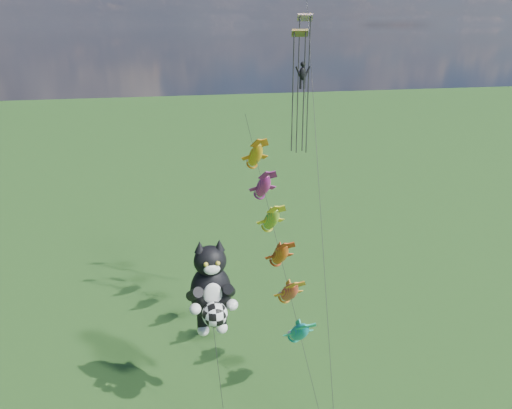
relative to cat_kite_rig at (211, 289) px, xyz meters
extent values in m
cylinder|color=black|center=(0.12, -1.42, -4.93)|extent=(0.28, 2.70, 5.76)
ellipsoid|color=black|center=(0.00, 0.23, -0.36)|extent=(2.48, 2.09, 3.40)
ellipsoid|color=black|center=(0.00, 0.12, 1.66)|extent=(1.93, 1.78, 1.72)
cone|color=black|center=(-0.53, 0.12, 2.56)|extent=(0.64, 0.64, 0.64)
cone|color=black|center=(0.53, 0.12, 2.56)|extent=(0.64, 0.64, 0.64)
ellipsoid|color=white|center=(0.00, -0.57, 1.50)|extent=(0.93, 0.52, 0.62)
ellipsoid|color=white|center=(0.00, -0.57, -0.04)|extent=(1.09, 0.49, 1.40)
sphere|color=gold|center=(-0.32, -0.64, 1.85)|extent=(0.25, 0.25, 0.25)
sphere|color=gold|center=(0.32, -0.64, 1.85)|extent=(0.25, 0.25, 0.25)
sphere|color=white|center=(-1.01, -0.88, -0.62)|extent=(0.64, 0.64, 0.64)
sphere|color=white|center=(1.01, -0.88, -0.62)|extent=(0.64, 0.64, 0.64)
sphere|color=white|center=(-0.53, 0.07, -2.64)|extent=(0.68, 0.68, 0.68)
sphere|color=white|center=(0.53, 0.07, -2.64)|extent=(0.68, 0.68, 0.68)
sphere|color=white|center=(0.00, -1.20, -0.89)|extent=(1.38, 1.38, 1.38)
cylinder|color=black|center=(4.86, 3.34, -0.06)|extent=(1.36, 15.78, 15.50)
ellipsoid|color=#198DBF|center=(5.15, -0.13, -3.47)|extent=(1.09, 2.55, 2.46)
ellipsoid|color=red|center=(5.00, 1.63, -1.73)|extent=(1.09, 2.55, 2.46)
ellipsoid|color=orange|center=(4.86, 3.40, 0.00)|extent=(1.09, 2.55, 2.46)
ellipsoid|color=green|center=(4.71, 5.16, 1.73)|extent=(1.09, 2.55, 2.46)
ellipsoid|color=#D83394|center=(4.56, 6.93, 3.47)|extent=(1.09, 2.55, 2.46)
ellipsoid|color=yellow|center=(4.41, 8.69, 5.20)|extent=(1.09, 2.55, 2.46)
cylinder|color=black|center=(6.71, 1.65, 4.16)|extent=(2.91, 16.85, 23.94)
cube|color=#1F924A|center=(6.90, 7.15, 13.28)|extent=(1.10, 0.72, 0.48)
cylinder|color=black|center=(6.55, 7.15, 9.45)|extent=(0.08, 0.08, 7.65)
cylinder|color=black|center=(7.26, 7.15, 9.45)|extent=(0.08, 0.08, 7.65)
cube|color=#4637D1|center=(8.15, 10.06, 14.23)|extent=(1.12, 0.75, 0.51)
cylinder|color=black|center=(7.79, 10.06, 9.48)|extent=(0.08, 0.08, 9.51)
cylinder|color=black|center=(8.51, 10.06, 9.48)|extent=(0.08, 0.08, 9.51)
camera|label=1|loc=(-2.83, -24.30, 13.74)|focal=35.00mm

